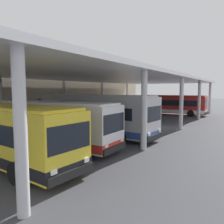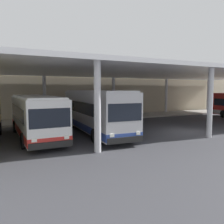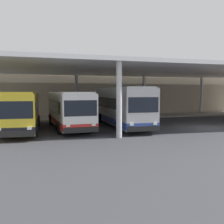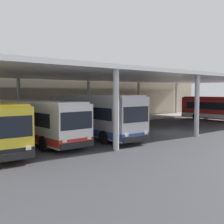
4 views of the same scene
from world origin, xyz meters
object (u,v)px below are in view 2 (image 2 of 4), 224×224
at_px(banner_sign, 75,104).
at_px(bench_waiting, 90,114).
at_px(bus_middle_bay, 95,111).
at_px(bus_second_bay, 35,116).
at_px(trash_bin, 72,115).

bearing_deg(banner_sign, bench_waiting, 21.81).
bearing_deg(bus_middle_bay, bench_waiting, 70.99).
bearing_deg(bus_second_bay, banner_sign, 53.37).
height_order(trash_bin, banner_sign, banner_sign).
bearing_deg(bench_waiting, banner_sign, -158.19).
bearing_deg(banner_sign, bus_middle_bay, -95.98).
distance_m(bus_second_bay, bench_waiting, 11.45).
bearing_deg(bench_waiting, bus_middle_bay, -109.01).
bearing_deg(bus_middle_bay, banner_sign, 84.02).
bearing_deg(bus_second_bay, trash_bin, 56.55).
xyz_separation_m(bus_middle_bay, trash_bin, (0.66, 8.56, -1.16)).
bearing_deg(trash_bin, bus_middle_bay, -94.40).
relative_size(bus_second_bay, bench_waiting, 5.87).
xyz_separation_m(bus_second_bay, bus_middle_bay, (4.74, -0.39, 0.19)).
relative_size(bench_waiting, banner_sign, 0.56).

